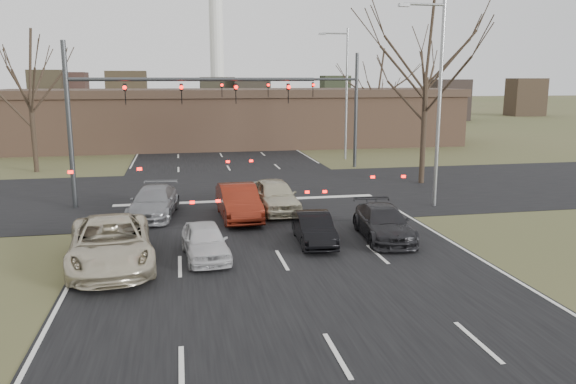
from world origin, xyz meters
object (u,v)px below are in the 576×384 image
streetlight_right_far (344,87)px  car_charcoal_sedan (384,223)px  car_white_sedan (205,241)px  car_red_ahead (239,202)px  mast_arm_near (139,103)px  mast_arm_far (317,97)px  streetlight_right_near (436,92)px  car_grey_ahead (154,202)px  building (236,117)px  car_silver_ahead (275,196)px  car_silver_suv (111,243)px  car_black_hatch (314,228)px

streetlight_right_far → car_charcoal_sedan: (-4.88, -22.05, -4.94)m
car_white_sedan → car_red_ahead: car_red_ahead is taller
mast_arm_near → mast_arm_far: 15.17m
car_charcoal_sedan → car_red_ahead: bearing=145.7°
mast_arm_near → streetlight_right_near: streetlight_right_near is taller
streetlight_right_near → car_grey_ahead: 14.31m
building → car_charcoal_sedan: 33.20m
mast_arm_near → car_silver_ahead: bearing=-23.1°
car_white_sedan → car_red_ahead: (1.77, 5.50, 0.14)m
streetlight_right_far → car_grey_ahead: size_ratio=2.13×
mast_arm_far → car_white_sedan: 21.55m
streetlight_right_far → mast_arm_far: bearing=-128.1°
mast_arm_far → streetlight_right_far: 5.12m
mast_arm_far → car_silver_ahead: 14.32m
building → car_silver_suv: bearing=-102.7°
mast_arm_near → car_silver_ahead: 8.02m
mast_arm_near → car_charcoal_sedan: 13.34m
mast_arm_near → car_red_ahead: mast_arm_near is taller
car_white_sedan → car_silver_suv: bearing=-179.0°
car_silver_ahead → car_charcoal_sedan: bearing=-60.7°
car_white_sedan → car_black_hatch: bearing=9.2°
streetlight_right_far → car_grey_ahead: (-13.94, -16.58, -4.90)m
car_white_sedan → car_grey_ahead: (-2.01, 6.60, 0.06)m
building → car_black_hatch: size_ratio=11.70×
building → mast_arm_far: bearing=-74.4°
building → streetlight_right_far: 13.53m
car_white_sedan → car_grey_ahead: bearing=102.4°
car_charcoal_sedan → car_silver_ahead: car_silver_ahead is taller
streetlight_right_near → car_white_sedan: streetlight_right_near is taller
car_white_sedan → car_black_hatch: size_ratio=1.01×
building → streetlight_right_near: size_ratio=4.24×
streetlight_right_near → building: bearing=103.7°
car_black_hatch → car_grey_ahead: (-6.20, 5.58, 0.09)m
mast_arm_near → car_black_hatch: (6.81, -8.16, -4.48)m
streetlight_right_far → car_white_sedan: streetlight_right_far is taller
car_charcoal_sedan → car_silver_ahead: 6.40m
streetlight_right_far → car_black_hatch: (-7.74, -22.16, -4.99)m
mast_arm_far → car_silver_suv: 23.24m
building → mast_arm_near: size_ratio=3.50×
mast_arm_near → car_silver_suv: mast_arm_near is taller
streetlight_right_near → car_charcoal_sedan: size_ratio=2.26×
streetlight_right_near → car_grey_ahead: bearing=178.2°
streetlight_right_near → car_silver_ahead: bearing=177.5°
streetlight_right_near → mast_arm_near: bearing=167.9°
streetlight_right_near → mast_arm_far: bearing=101.5°
car_black_hatch → car_silver_ahead: (-0.59, 5.50, 0.18)m
building → car_silver_suv: size_ratio=7.29×
building → car_charcoal_sedan: building is taller
mast_arm_far → car_silver_suv: bearing=-121.5°
streetlight_right_near → car_charcoal_sedan: bearing=-130.9°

